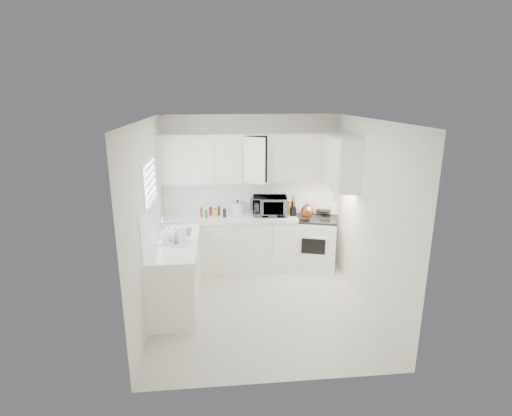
{
  "coord_description": "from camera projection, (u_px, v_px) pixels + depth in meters",
  "views": [
    {
      "loc": [
        -0.58,
        -5.05,
        2.91
      ],
      "look_at": [
        0.0,
        0.7,
        1.25
      ],
      "focal_mm": 27.79,
      "sensor_mm": 36.0,
      "label": 1
    }
  ],
  "objects": [
    {
      "name": "wall_left",
      "position": [
        148.0,
        222.0,
        5.18
      ],
      "size": [
        0.0,
        3.2,
        3.2
      ],
      "primitive_type": "plane",
      "rotation": [
        1.57,
        0.0,
        1.57
      ],
      "color": "silver",
      "rests_on": "ground"
    },
    {
      "name": "lower_cabinets_back",
      "position": [
        230.0,
        244.0,
        6.77
      ],
      "size": [
        2.22,
        0.6,
        0.9
      ],
      "primitive_type": null,
      "color": "white",
      "rests_on": "floor"
    },
    {
      "name": "sink",
      "position": [
        176.0,
        225.0,
        5.8
      ],
      "size": [
        0.42,
        0.38,
        0.3
      ],
      "primitive_type": null,
      "color": "gray",
      "rests_on": "countertop_left"
    },
    {
      "name": "sauce_right_0",
      "position": [
        285.0,
        206.0,
        6.85
      ],
      "size": [
        0.06,
        0.06,
        0.19
      ],
      "primitive_type": "cylinder",
      "color": "red",
      "rests_on": "countertop_back"
    },
    {
      "name": "tea_kettle",
      "position": [
        307.0,
        210.0,
        6.55
      ],
      "size": [
        0.32,
        0.29,
        0.25
      ],
      "primitive_type": null,
      "rotation": [
        0.0,
        0.0,
        0.28
      ],
      "color": "brown",
      "rests_on": "stove"
    },
    {
      "name": "window_blinds",
      "position": [
        152.0,
        197.0,
        5.45
      ],
      "size": [
        0.06,
        0.96,
        1.06
      ],
      "primitive_type": null,
      "color": "white",
      "rests_on": "wall_left"
    },
    {
      "name": "wall_front",
      "position": [
        280.0,
        269.0,
        3.8
      ],
      "size": [
        3.0,
        0.0,
        3.0
      ],
      "primitive_type": "plane",
      "rotation": [
        -1.57,
        0.0,
        0.0
      ],
      "color": "silver",
      "rests_on": "ground"
    },
    {
      "name": "rice_cooker",
      "position": [
        238.0,
        207.0,
        6.7
      ],
      "size": [
        0.31,
        0.31,
        0.25
      ],
      "primitive_type": null,
      "rotation": [
        0.0,
        0.0,
        0.31
      ],
      "color": "white",
      "rests_on": "countertop_back"
    },
    {
      "name": "spice_left_1",
      "position": [
        206.0,
        212.0,
        6.6
      ],
      "size": [
        0.06,
        0.06,
        0.13
      ],
      "primitive_type": "cylinder",
      "color": "#236926",
      "rests_on": "countertop_back"
    },
    {
      "name": "floor",
      "position": [
        261.0,
        305.0,
        5.68
      ],
      "size": [
        3.2,
        3.2,
        0.0
      ],
      "primitive_type": "plane",
      "color": "beige",
      "rests_on": "ground"
    },
    {
      "name": "stove",
      "position": [
        314.0,
        235.0,
        6.86
      ],
      "size": [
        0.88,
        0.79,
        1.13
      ],
      "primitive_type": null,
      "rotation": [
        0.0,
        0.0,
        -0.29
      ],
      "color": "white",
      "rests_on": "floor"
    },
    {
      "name": "spice_left_3",
      "position": [
        215.0,
        212.0,
        6.62
      ],
      "size": [
        0.06,
        0.06,
        0.13
      ],
      "primitive_type": "cylinder",
      "color": "#CFE936",
      "rests_on": "countertop_back"
    },
    {
      "name": "countertop_back",
      "position": [
        229.0,
        218.0,
        6.63
      ],
      "size": [
        2.24,
        0.64,
        0.05
      ],
      "primitive_type": "cube",
      "color": "white",
      "rests_on": "lower_cabinets_back"
    },
    {
      "name": "countertop_left",
      "position": [
        175.0,
        243.0,
        5.51
      ],
      "size": [
        0.64,
        1.62,
        0.05
      ],
      "primitive_type": "cube",
      "color": "white",
      "rests_on": "lower_cabinets_left"
    },
    {
      "name": "lower_cabinets_left",
      "position": [
        176.0,
        274.0,
        5.64
      ],
      "size": [
        0.6,
        1.6,
        0.9
      ],
      "primitive_type": null,
      "color": "white",
      "rests_on": "floor"
    },
    {
      "name": "wall_back",
      "position": [
        251.0,
        191.0,
        6.86
      ],
      "size": [
        3.0,
        0.0,
        3.0
      ],
      "primitive_type": "plane",
      "rotation": [
        1.57,
        0.0,
        0.0
      ],
      "color": "silver",
      "rests_on": "ground"
    },
    {
      "name": "ceiling",
      "position": [
        262.0,
        120.0,
        4.97
      ],
      "size": [
        3.2,
        3.2,
        0.0
      ],
      "primitive_type": "plane",
      "rotation": [
        3.14,
        0.0,
        0.0
      ],
      "color": "white",
      "rests_on": "ground"
    },
    {
      "name": "frying_pan",
      "position": [
        323.0,
        210.0,
        6.92
      ],
      "size": [
        0.33,
        0.47,
        0.04
      ],
      "primitive_type": null,
      "rotation": [
        0.0,
        0.0,
        0.17
      ],
      "color": "black",
      "rests_on": "stove"
    },
    {
      "name": "sauce_right_2",
      "position": [
        291.0,
        206.0,
        6.86
      ],
      "size": [
        0.06,
        0.06,
        0.19
      ],
      "primitive_type": "cylinder",
      "color": "#582819",
      "rests_on": "countertop_back"
    },
    {
      "name": "paper_towel",
      "position": [
        248.0,
        205.0,
        6.82
      ],
      "size": [
        0.12,
        0.12,
        0.27
      ],
      "primitive_type": "cylinder",
      "color": "white",
      "rests_on": "countertop_back"
    },
    {
      "name": "backsplash_back",
      "position": [
        251.0,
        195.0,
        6.87
      ],
      "size": [
        2.98,
        0.02,
        0.55
      ],
      "primitive_type": "cube",
      "color": "white",
      "rests_on": "wall_back"
    },
    {
      "name": "sauce_right_1",
      "position": [
        289.0,
        207.0,
        6.8
      ],
      "size": [
        0.06,
        0.06,
        0.19
      ],
      "primitive_type": "cylinder",
      "color": "#CFE936",
      "rests_on": "countertop_back"
    },
    {
      "name": "upper_cabinets_back",
      "position": [
        252.0,
        182.0,
        6.64
      ],
      "size": [
        3.0,
        0.33,
        0.8
      ],
      "primitive_type": null,
      "color": "white",
      "rests_on": "wall_back"
    },
    {
      "name": "spice_left_4",
      "position": [
        219.0,
        211.0,
        6.71
      ],
      "size": [
        0.06,
        0.06,
        0.13
      ],
      "primitive_type": "cylinder",
      "color": "#582819",
      "rests_on": "countertop_back"
    },
    {
      "name": "microwave",
      "position": [
        270.0,
        204.0,
        6.65
      ],
      "size": [
        0.6,
        0.38,
        0.38
      ],
      "primitive_type": "imported",
      "rotation": [
        0.0,
        0.0,
        -0.11
      ],
      "color": "gray",
      "rests_on": "countertop_back"
    },
    {
      "name": "spice_left_5",
      "position": [
        224.0,
        212.0,
        6.63
      ],
      "size": [
        0.06,
        0.06,
        0.13
      ],
      "primitive_type": "cylinder",
      "color": "black",
      "rests_on": "countertop_back"
    },
    {
      "name": "spice_left_2",
      "position": [
        211.0,
        211.0,
        6.69
      ],
      "size": [
        0.06,
        0.06,
        0.13
      ],
      "primitive_type": "cylinder",
      "color": "red",
      "rests_on": "countertop_back"
    },
    {
      "name": "wall_right",
      "position": [
        369.0,
        215.0,
        5.47
      ],
      "size": [
        0.0,
        3.2,
        3.2
      ],
      "primitive_type": "plane",
      "rotation": [
        1.57,
        0.0,
        -1.57
      ],
      "color": "silver",
      "rests_on": "ground"
    },
    {
      "name": "upper_cabinets_right",
      "position": [
        340.0,
        188.0,
        6.18
      ],
      "size": [
        0.33,
        0.9,
        0.8
      ],
      "primitive_type": null,
      "color": "white",
      "rests_on": "wall_right"
    },
    {
      "name": "backsplash_left",
      "position": [
        151.0,
        223.0,
        5.39
      ],
      "size": [
        0.02,
        1.6,
        0.55
      ],
      "primitive_type": "cube",
      "color": "white",
      "rests_on": "wall_left"
    },
    {
      "name": "dish_rack",
      "position": [
        173.0,
        235.0,
        5.4
      ],
      "size": [
        0.47,
        0.39,
        0.22
      ],
      "primitive_type": null,
      "rotation": [
        0.0,
        0.0,
        -0.26
      ],
      "color": "white",
      "rests_on": "countertop_left"
    },
    {
      "name": "utensil_crock",
      "position": [
        293.0,
        205.0,
        6.61
      ],
      "size": [
        0.12,
        0.12,
        0.35
      ],
      "primitive_type": null,
      "rotation": [
        0.0,
        0.0,
        -0.05
      ],
      "color": "black",
      "rests_on": "countertop_back"
    },
    {
      "name": "spice_left_0",
      "position": [
        202.0,
        211.0,
        6.68
      ],
      "size": [
        0.06,
        0.06,
        0.13
      ],
      "primitive_type": "cylinder",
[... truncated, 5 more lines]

